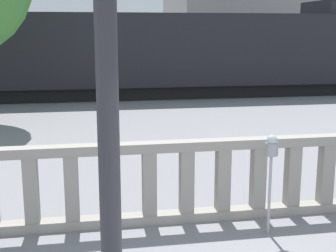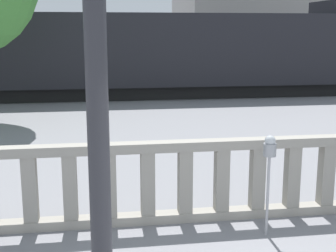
% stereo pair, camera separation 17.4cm
% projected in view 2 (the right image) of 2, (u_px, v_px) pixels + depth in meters
% --- Properties ---
extents(balustrade, '(15.15, 0.24, 1.23)m').
position_uv_depth(balustrade, '(222.00, 180.00, 7.04)').
color(balustrade, gray).
rests_on(balustrade, ground).
extents(parking_meter, '(0.18, 0.18, 1.43)m').
position_uv_depth(parking_meter, '(269.00, 155.00, 6.37)').
color(parking_meter, '#99999E').
rests_on(parking_meter, ground).
extents(train_near, '(28.93, 3.16, 4.09)m').
position_uv_depth(train_near, '(66.00, 54.00, 19.48)').
color(train_near, black).
rests_on(train_near, ground).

